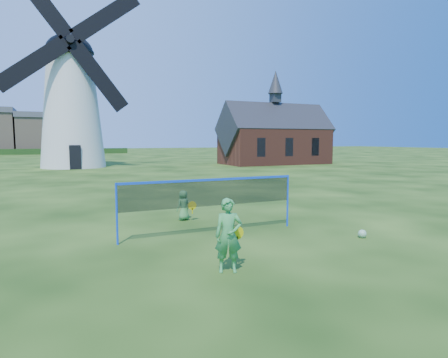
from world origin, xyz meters
name	(u,v)px	position (x,y,z in m)	size (l,w,h in m)	color
ground	(225,236)	(0.00, 0.00, 0.00)	(220.00, 220.00, 0.00)	black
windmill	(71,102)	(-2.39, 29.40, 6.12)	(12.27, 5.82, 17.36)	white
chapel	(275,138)	(17.68, 26.02, 2.78)	(11.69, 5.67, 9.88)	brown
badminton_net	(211,194)	(-0.29, 0.30, 1.14)	(5.05, 0.05, 1.55)	blue
player_girl	(228,235)	(-1.09, -2.58, 0.73)	(0.73, 0.51, 1.47)	green
player_boy	(184,205)	(-0.37, 2.42, 0.48)	(0.64, 0.46, 0.97)	#479548
play_ball	(362,234)	(3.26, -1.68, 0.11)	(0.22, 0.22, 0.22)	green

